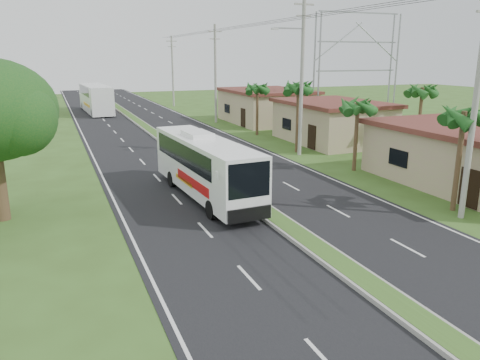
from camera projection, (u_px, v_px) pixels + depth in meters
name	position (u px, v px, depth m)	size (l,w,h in m)	color
ground	(334.00, 262.00, 17.71)	(180.00, 180.00, 0.00)	#36521E
road_asphalt	(188.00, 158.00, 35.63)	(14.00, 160.00, 0.02)	black
median_strip	(188.00, 157.00, 35.61)	(1.20, 160.00, 0.18)	gray
lane_edge_left	(97.00, 166.00, 33.21)	(0.12, 160.00, 0.01)	silver
lane_edge_right	(268.00, 152.00, 38.06)	(0.12, 160.00, 0.01)	silver
shop_mid	(332.00, 121.00, 42.02)	(7.60, 10.60, 3.67)	tan
shop_far	(266.00, 106.00, 54.54)	(8.60, 11.60, 3.82)	tan
palm_verge_a	(464.00, 116.00, 22.44)	(2.40, 2.40, 5.45)	#473321
palm_verge_b	(358.00, 106.00, 30.75)	(2.40, 2.40, 5.05)	#473321
palm_verge_c	(298.00, 88.00, 36.61)	(2.40, 2.40, 5.85)	#473321
palm_verge_d	(257.00, 88.00, 45.00)	(2.40, 2.40, 5.25)	#473321
palm_behind_shop	(422.00, 91.00, 36.23)	(2.40, 2.40, 5.65)	#473321
utility_pole_a	(476.00, 99.00, 21.13)	(1.60, 0.28, 11.00)	gray
utility_pole_b	(302.00, 74.00, 35.30)	(3.20, 0.28, 12.00)	gray
utility_pole_c	(215.00, 73.00, 53.38)	(1.60, 0.28, 11.00)	gray
utility_pole_d	(173.00, 70.00, 71.37)	(1.60, 0.28, 10.50)	gray
billboard_lattice	(357.00, 63.00, 50.81)	(10.18, 1.18, 12.07)	gray
coach_bus_main	(205.00, 163.00, 25.33)	(2.86, 10.95, 3.50)	white
coach_bus_far	(96.00, 97.00, 63.61)	(3.37, 12.93, 3.73)	white
motorcyclist	(229.00, 202.00, 22.11)	(1.77, 0.83, 2.38)	black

